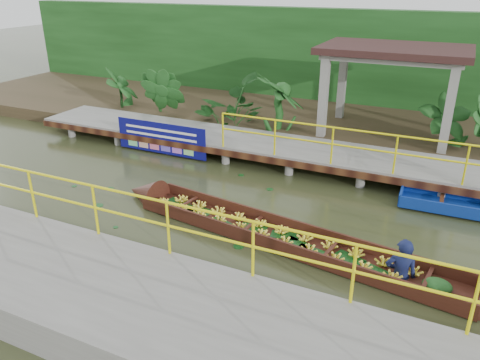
% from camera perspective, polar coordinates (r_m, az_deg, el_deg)
% --- Properties ---
extents(ground, '(80.00, 80.00, 0.00)m').
position_cam_1_polar(ground, '(11.40, -3.38, -3.24)').
color(ground, '#2B3219').
rests_on(ground, ground).
extents(land_strip, '(30.00, 8.00, 0.45)m').
position_cam_1_polar(land_strip, '(17.82, 8.18, 7.36)').
color(land_strip, '#342B1A').
rests_on(land_strip, ground).
extents(far_dock, '(16.00, 2.06, 1.66)m').
position_cam_1_polar(far_dock, '(14.07, 3.28, 4.21)').
color(far_dock, slate).
rests_on(far_dock, ground).
extents(near_dock, '(18.00, 2.40, 1.73)m').
position_cam_1_polar(near_dock, '(7.81, -11.86, -15.31)').
color(near_dock, slate).
rests_on(near_dock, ground).
extents(pavilion, '(4.40, 3.00, 3.00)m').
position_cam_1_polar(pavilion, '(15.50, 18.28, 13.85)').
color(pavilion, slate).
rests_on(pavilion, ground).
extents(foliage_backdrop, '(30.00, 0.80, 4.00)m').
position_cam_1_polar(foliage_backdrop, '(19.79, 10.73, 14.09)').
color(foliage_backdrop, '#163E14').
rests_on(foliage_backdrop, ground).
extents(vendor_boat, '(9.12, 2.15, 1.98)m').
position_cam_1_polar(vendor_boat, '(9.67, 7.60, -7.24)').
color(vendor_boat, '#33170E').
rests_on(vendor_boat, ground).
extents(blue_banner, '(3.15, 0.04, 0.98)m').
position_cam_1_polar(blue_banner, '(14.67, -9.62, 5.06)').
color(blue_banner, '#0C0C62').
rests_on(blue_banner, ground).
extents(tropical_plants, '(14.30, 1.30, 1.62)m').
position_cam_1_polar(tropical_plants, '(15.69, 4.15, 9.24)').
color(tropical_plants, '#163E14').
rests_on(tropical_plants, ground).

